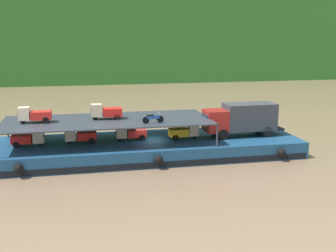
{
  "coord_description": "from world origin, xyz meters",
  "views": [
    {
      "loc": [
        -6.12,
        -36.91,
        10.83
      ],
      "look_at": [
        1.72,
        0.0,
        2.7
      ],
      "focal_mm": 44.86,
      "sensor_mm": 36.0,
      "label": 1
    }
  ],
  "objects": [
    {
      "name": "ground_plane",
      "position": [
        0.0,
        0.0,
        0.0
      ],
      "size": [
        400.0,
        400.0,
        0.0
      ],
      "primitive_type": "plane",
      "color": "#7F664C"
    },
    {
      "name": "cargo_rack",
      "position": [
        -3.8,
        0.0,
        3.44
      ],
      "size": [
        18.26,
        7.44,
        2.0
      ],
      "color": "#2D333D",
      "rests_on": "cargo_barge"
    },
    {
      "name": "mini_truck_lower_mid",
      "position": [
        -1.74,
        0.23,
        2.19
      ],
      "size": [
        2.78,
        1.27,
        1.38
      ],
      "color": "red",
      "rests_on": "cargo_barge"
    },
    {
      "name": "cargo_barge",
      "position": [
        0.0,
        -0.03,
        0.75
      ],
      "size": [
        27.46,
        8.84,
        1.5
      ],
      "color": "navy",
      "rests_on": "ground"
    },
    {
      "name": "mini_truck_lower_fore",
      "position": [
        3.19,
        -0.29,
        2.19
      ],
      "size": [
        2.76,
        1.23,
        1.38
      ],
      "color": "gold",
      "rests_on": "cargo_barge"
    },
    {
      "name": "mini_truck_upper_stern",
      "position": [
        -10.0,
        0.07,
        4.19
      ],
      "size": [
        2.75,
        1.21,
        1.38
      ],
      "color": "red",
      "rests_on": "cargo_rack"
    },
    {
      "name": "motorcycle_upper_port",
      "position": [
        -0.07,
        -2.24,
        3.93
      ],
      "size": [
        1.9,
        0.55,
        0.87
      ],
      "color": "black",
      "rests_on": "cargo_rack"
    },
    {
      "name": "covered_lorry",
      "position": [
        8.75,
        -0.38,
        3.19
      ],
      "size": [
        7.9,
        2.45,
        3.1
      ],
      "color": "maroon",
      "rests_on": "cargo_barge"
    },
    {
      "name": "mini_truck_lower_stern",
      "position": [
        -10.61,
        -0.02,
        2.19
      ],
      "size": [
        2.78,
        1.27,
        1.38
      ],
      "color": "red",
      "rests_on": "cargo_barge"
    },
    {
      "name": "mini_truck_lower_aft",
      "position": [
        -6.22,
        0.12,
        2.19
      ],
      "size": [
        2.76,
        1.23,
        1.38
      ],
      "color": "red",
      "rests_on": "cargo_barge"
    },
    {
      "name": "mini_truck_upper_mid",
      "position": [
        -3.88,
        0.44,
        4.19
      ],
      "size": [
        2.76,
        1.24,
        1.38
      ],
      "color": "red",
      "rests_on": "cargo_rack"
    }
  ]
}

